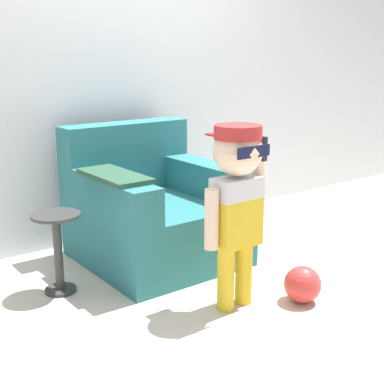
{
  "coord_description": "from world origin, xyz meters",
  "views": [
    {
      "loc": [
        -2.03,
        -2.76,
        1.37
      ],
      "look_at": [
        -0.17,
        -0.3,
        0.57
      ],
      "focal_mm": 50.0,
      "sensor_mm": 36.0,
      "label": 1
    }
  ],
  "objects": [
    {
      "name": "person_child",
      "position": [
        -0.19,
        -0.72,
        0.68
      ],
      "size": [
        0.42,
        0.31,
        1.01
      ],
      "color": "gold",
      "rests_on": "ground_plane"
    },
    {
      "name": "toy_ball",
      "position": [
        0.15,
        -0.92,
        0.11
      ],
      "size": [
        0.21,
        0.21,
        0.21
      ],
      "color": "#D13838",
      "rests_on": "ground_plane"
    },
    {
      "name": "armchair",
      "position": [
        -0.15,
        0.17,
        0.33
      ],
      "size": [
        0.96,
        0.99,
        0.9
      ],
      "color": "#286B70",
      "rests_on": "ground_plane"
    },
    {
      "name": "side_table",
      "position": [
        -0.89,
        0.04,
        0.29
      ],
      "size": [
        0.28,
        0.28,
        0.48
      ],
      "color": "#333333",
      "rests_on": "ground_plane"
    },
    {
      "name": "ground_plane",
      "position": [
        0.0,
        0.0,
        0.0
      ],
      "size": [
        10.0,
        10.0,
        0.0
      ],
      "primitive_type": "plane",
      "color": "beige"
    },
    {
      "name": "wall_back",
      "position": [
        0.0,
        0.78,
        1.3
      ],
      "size": [
        10.0,
        0.05,
        2.6
      ],
      "color": "silver",
      "rests_on": "ground_plane"
    }
  ]
}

